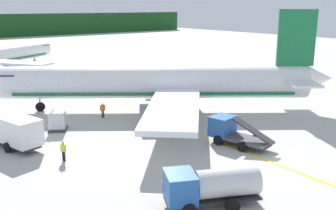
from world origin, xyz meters
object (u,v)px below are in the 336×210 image
(cargo_container_near, at_px, (57,121))
(service_truck_baggage, at_px, (210,185))
(crew_loader_left, at_px, (103,109))
(crew_marshaller, at_px, (63,149))
(service_truck_fuel, at_px, (231,131))
(service_truck_catering, at_px, (13,130))
(airliner_foreground, at_px, (159,83))

(cargo_container_near, bearing_deg, service_truck_baggage, -85.29)
(service_truck_baggage, relative_size, crew_loader_left, 3.68)
(crew_marshaller, bearing_deg, cargo_container_near, 71.25)
(service_truck_fuel, height_order, crew_marshaller, service_truck_fuel)
(service_truck_fuel, bearing_deg, crew_loader_left, 109.88)
(service_truck_catering, xyz_separation_m, crew_marshaller, (2.20, -5.78, -0.60))
(airliner_foreground, height_order, service_truck_baggage, airliner_foreground)
(airliner_foreground, xyz_separation_m, service_truck_fuel, (-1.56, -13.06, -2.20))
(service_truck_baggage, distance_m, service_truck_catering, 19.42)
(service_truck_baggage, bearing_deg, crew_marshaller, 109.24)
(service_truck_fuel, relative_size, crew_marshaller, 3.71)
(service_truck_catering, height_order, crew_loader_left, service_truck_catering)
(service_truck_baggage, xyz_separation_m, crew_loader_left, (4.13, 21.63, -0.40))
(cargo_container_near, distance_m, crew_loader_left, 5.94)
(service_truck_fuel, height_order, crew_loader_left, service_truck_fuel)
(airliner_foreground, distance_m, crew_loader_left, 7.38)
(crew_loader_left, bearing_deg, service_truck_fuel, -70.12)
(service_truck_fuel, distance_m, crew_loader_left, 15.47)
(service_truck_catering, relative_size, crew_loader_left, 3.97)
(service_truck_baggage, distance_m, cargo_container_near, 20.47)
(service_truck_baggage, distance_m, crew_marshaller, 13.24)
(crew_marshaller, distance_m, crew_loader_left, 12.47)
(airliner_foreground, xyz_separation_m, crew_marshaller, (-15.31, -7.64, -2.41))
(airliner_foreground, xyz_separation_m, service_truck_catering, (-17.51, -1.86, -1.80))
(service_truck_catering, relative_size, cargo_container_near, 2.80)
(service_truck_fuel, relative_size, cargo_container_near, 2.58)
(cargo_container_near, bearing_deg, airliner_foreground, -1.19)
(cargo_container_near, bearing_deg, service_truck_fuel, -50.27)
(cargo_container_near, height_order, crew_marshaller, cargo_container_near)
(cargo_container_near, bearing_deg, crew_loader_left, 11.94)
(service_truck_fuel, xyz_separation_m, crew_loader_left, (-5.26, 14.55, -0.19))
(airliner_foreground, xyz_separation_m, service_truck_baggage, (-10.95, -20.14, -1.99))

